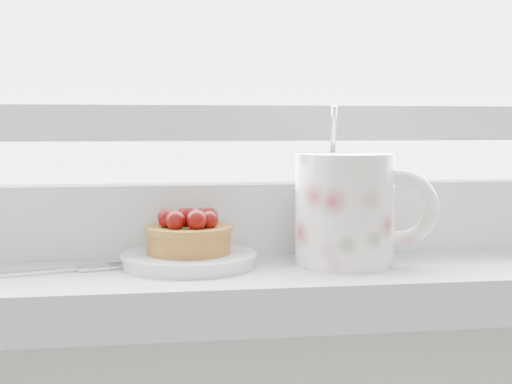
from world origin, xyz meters
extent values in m
cube|color=silver|center=(0.00, 1.90, 0.92)|extent=(1.60, 0.20, 0.04)
cube|color=silver|center=(0.00, 1.97, 0.97)|extent=(1.30, 0.05, 0.07)
cube|color=silver|center=(0.00, 1.97, 1.07)|extent=(1.30, 0.04, 0.04)
cylinder|color=silver|center=(-0.06, 1.90, 0.95)|extent=(0.12, 0.12, 0.01)
cylinder|color=brown|center=(-0.06, 1.90, 0.96)|extent=(0.08, 0.08, 0.02)
cylinder|color=brown|center=(-0.06, 1.90, 0.97)|extent=(0.08, 0.08, 0.01)
sphere|color=#480404|center=(-0.06, 1.90, 0.98)|extent=(0.02, 0.02, 0.02)
sphere|color=#480404|center=(-0.04, 1.90, 0.98)|extent=(0.02, 0.02, 0.02)
sphere|color=#480404|center=(-0.05, 1.92, 0.98)|extent=(0.02, 0.02, 0.02)
sphere|color=#480404|center=(-0.06, 1.92, 0.98)|extent=(0.02, 0.02, 0.02)
sphere|color=#480404|center=(-0.08, 1.91, 0.98)|extent=(0.02, 0.02, 0.02)
sphere|color=#480404|center=(-0.08, 1.90, 0.98)|extent=(0.02, 0.02, 0.02)
sphere|color=#480404|center=(-0.07, 1.88, 0.98)|extent=(0.02, 0.02, 0.02)
sphere|color=#480404|center=(-0.05, 1.88, 0.98)|extent=(0.02, 0.02, 0.02)
sphere|color=#480404|center=(-0.04, 1.89, 0.98)|extent=(0.02, 0.02, 0.02)
cylinder|color=white|center=(0.08, 1.89, 0.99)|extent=(0.12, 0.12, 0.10)
cylinder|color=black|center=(0.08, 1.89, 1.04)|extent=(0.08, 0.08, 0.01)
torus|color=white|center=(0.13, 1.87, 0.99)|extent=(0.07, 0.04, 0.07)
cylinder|color=silver|center=(0.08, 1.91, 1.06)|extent=(0.01, 0.03, 0.06)
cube|color=silver|center=(-0.17, 1.89, 0.94)|extent=(0.02, 0.01, 0.00)
cube|color=silver|center=(-0.15, 1.90, 0.94)|extent=(0.03, 0.03, 0.00)
cube|color=silver|center=(-0.11, 1.90, 0.94)|extent=(0.03, 0.01, 0.00)
cube|color=silver|center=(-0.12, 1.90, 0.94)|extent=(0.03, 0.01, 0.00)
cube|color=silver|center=(-0.12, 1.91, 0.94)|extent=(0.03, 0.01, 0.00)
cube|color=silver|center=(-0.12, 1.92, 0.94)|extent=(0.03, 0.01, 0.00)
camera|label=1|loc=(-0.10, 1.26, 1.07)|focal=50.00mm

